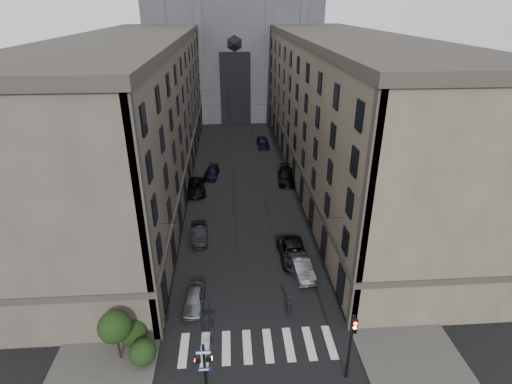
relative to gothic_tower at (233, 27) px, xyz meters
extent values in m
cube|color=#383533|center=(-10.50, -38.96, -17.72)|extent=(7.00, 80.00, 0.15)
cube|color=#383533|center=(10.50, -38.96, -17.72)|extent=(7.00, 80.00, 0.15)
cube|color=beige|center=(0.00, -69.96, -17.79)|extent=(11.00, 3.20, 0.01)
cube|color=#494038|center=(-13.50, -38.96, -8.80)|extent=(13.00, 60.00, 18.00)
cube|color=#38332D|center=(-13.50, -38.96, 0.60)|extent=(13.60, 60.60, 0.90)
cube|color=#38332D|center=(-13.50, -38.96, -13.60)|extent=(13.40, 60.30, 0.50)
cube|color=brown|center=(13.50, -38.96, -8.80)|extent=(13.00, 60.00, 18.00)
cube|color=#38332D|center=(13.50, -38.96, 0.60)|extent=(13.60, 60.60, 0.90)
cube|color=#38332D|center=(13.50, -38.96, -13.60)|extent=(13.40, 60.30, 0.50)
cube|color=#2D2D33|center=(0.00, 0.04, -2.80)|extent=(34.00, 22.00, 30.00)
cube|color=black|center=(0.00, -11.01, -10.80)|extent=(6.00, 0.30, 14.00)
cylinder|color=black|center=(-3.50, -73.46, -15.80)|extent=(0.18, 0.18, 4.00)
cube|color=orange|center=(-3.22, -73.46, -14.90)|extent=(0.34, 0.24, 0.38)
cube|color=#FF0C07|center=(-3.88, -73.36, -15.10)|extent=(0.34, 0.24, 0.38)
cube|color=navy|center=(-3.50, -73.59, -14.25)|extent=(0.95, 0.05, 0.24)
cube|color=navy|center=(-3.50, -73.59, -15.65)|extent=(0.85, 0.05, 0.27)
cylinder|color=black|center=(5.60, -72.96, -15.20)|extent=(0.20, 0.20, 5.20)
cube|color=black|center=(5.60, -73.18, -13.20)|extent=(0.34, 0.30, 1.00)
cylinder|color=#FF0C07|center=(5.60, -73.34, -12.88)|extent=(0.22, 0.05, 0.22)
cylinder|color=orange|center=(5.60, -73.34, -13.20)|extent=(0.22, 0.05, 0.22)
cylinder|color=black|center=(5.60, -73.34, -13.52)|extent=(0.22, 0.05, 0.22)
sphere|color=black|center=(-7.80, -70.96, -16.75)|extent=(1.80, 1.80, 1.80)
sphere|color=black|center=(-8.80, -69.16, -16.65)|extent=(2.00, 2.00, 2.00)
sphere|color=black|center=(-7.40, -68.16, -16.95)|extent=(1.40, 1.40, 1.40)
cylinder|color=black|center=(-9.50, -70.46, -16.45)|extent=(0.16, 0.16, 2.40)
sphere|color=black|center=(-9.50, -70.46, -14.85)|extent=(2.20, 2.20, 2.20)
cylinder|color=black|center=(0.00, -64.96, -10.30)|extent=(14.00, 0.03, 0.03)
cylinder|color=black|center=(0.00, -52.96, -10.30)|extent=(14.00, 0.03, 0.03)
cylinder|color=black|center=(0.00, -39.96, -10.30)|extent=(14.00, 0.03, 0.03)
cylinder|color=black|center=(0.00, -26.96, -10.30)|extent=(14.00, 0.03, 0.03)
cylinder|color=black|center=(0.00, -14.96, -10.30)|extent=(14.00, 0.03, 0.03)
cylinder|color=black|center=(-1.30, -38.96, -10.70)|extent=(0.03, 60.00, 0.03)
cylinder|color=black|center=(1.30, -38.96, -10.70)|extent=(0.03, 60.00, 0.03)
imported|color=slate|center=(-4.80, -65.40, -17.13)|extent=(1.75, 4.00, 1.34)
imported|color=black|center=(-5.00, -55.27, -17.08)|extent=(1.95, 4.48, 1.43)
imported|color=black|center=(-6.20, -43.67, -17.02)|extent=(3.24, 5.88, 1.56)
imported|color=black|center=(-4.20, -38.60, -17.14)|extent=(2.44, 4.73, 1.31)
imported|color=slate|center=(4.56, -61.79, -17.06)|extent=(2.09, 4.66, 1.48)
imported|color=black|center=(4.20, -59.52, -17.03)|extent=(2.78, 5.66, 1.54)
imported|color=black|center=(6.20, -40.97, -16.97)|extent=(2.82, 5.88, 1.65)
imported|color=black|center=(4.20, -25.98, -16.98)|extent=(2.00, 4.83, 1.64)
imported|color=black|center=(2.71, -66.96, -16.85)|extent=(0.70, 0.82, 1.89)
camera|label=1|loc=(-1.62, -91.03, 4.38)|focal=28.00mm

